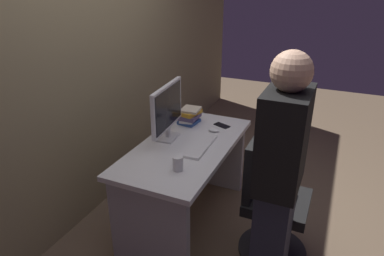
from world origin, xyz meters
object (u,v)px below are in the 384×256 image
object	(u,v)px
monitor	(167,109)
keyboard	(200,146)
person_at_desk	(278,186)
book_stack	(189,116)
office_chair	(269,204)
desk	(186,169)
mouse	(214,130)
cell_phone	(222,125)
cup_near_keyboard	(178,163)

from	to	relation	value
monitor	keyboard	xyz separation A→B (m)	(-0.04, -0.31, -0.25)
person_at_desk	monitor	size ratio (longest dim) A/B	3.03
monitor	book_stack	size ratio (longest dim) A/B	2.39
office_chair	keyboard	world-z (taller)	office_chair
desk	mouse	world-z (taller)	mouse
office_chair	monitor	size ratio (longest dim) A/B	1.74
office_chair	keyboard	bearing A→B (deg)	82.37
monitor	keyboard	size ratio (longest dim) A/B	1.26
person_at_desk	cell_phone	distance (m)	1.15
desk	office_chair	bearing A→B (deg)	-96.59
desk	cup_near_keyboard	world-z (taller)	cup_near_keyboard
mouse	book_stack	bearing A→B (deg)	72.29
office_chair	person_at_desk	size ratio (longest dim) A/B	0.57
cell_phone	office_chair	bearing A→B (deg)	-112.00
person_at_desk	book_stack	xyz separation A→B (m)	(0.86, 0.97, -0.03)
mouse	cell_phone	bearing A→B (deg)	-9.01
person_at_desk	book_stack	world-z (taller)	person_at_desk
mouse	person_at_desk	bearing A→B (deg)	-138.16
cell_phone	monitor	bearing A→B (deg)	164.18
monitor	person_at_desk	bearing A→B (deg)	-116.75
office_chair	person_at_desk	distance (m)	0.57
cup_near_keyboard	cell_phone	size ratio (longest dim) A/B	0.72
book_stack	office_chair	bearing A→B (deg)	-119.12
office_chair	book_stack	world-z (taller)	office_chair
office_chair	mouse	size ratio (longest dim) A/B	9.40
office_chair	desk	bearing A→B (deg)	83.41
mouse	book_stack	world-z (taller)	book_stack
office_chair	person_at_desk	bearing A→B (deg)	-165.59
monitor	book_stack	bearing A→B (deg)	-4.43
person_at_desk	monitor	xyz separation A→B (m)	(0.50, 0.99, 0.15)
desk	monitor	bearing A→B (deg)	78.22
book_stack	cup_near_keyboard	bearing A→B (deg)	-161.07
person_at_desk	keyboard	distance (m)	0.83
desk	cell_phone	size ratio (longest dim) A/B	9.54
desk	mouse	bearing A→B (deg)	-20.05
keyboard	desk	bearing A→B (deg)	86.40
desk	monitor	distance (m)	0.52
keyboard	cup_near_keyboard	bearing A→B (deg)	176.65
person_at_desk	mouse	world-z (taller)	person_at_desk
book_stack	mouse	bearing A→B (deg)	-107.71
person_at_desk	keyboard	xyz separation A→B (m)	(0.46, 0.69, -0.09)
book_stack	desk	bearing A→B (deg)	-158.95
keyboard	cell_phone	distance (m)	0.46
office_chair	person_at_desk	xyz separation A→B (m)	(-0.38, -0.10, 0.41)
person_at_desk	mouse	bearing A→B (deg)	41.84
book_stack	cell_phone	size ratio (longest dim) A/B	1.57
person_at_desk	keyboard	world-z (taller)	person_at_desk
keyboard	cell_phone	xyz separation A→B (m)	(0.46, -0.01, -0.01)
desk	person_at_desk	world-z (taller)	person_at_desk
desk	keyboard	distance (m)	0.27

